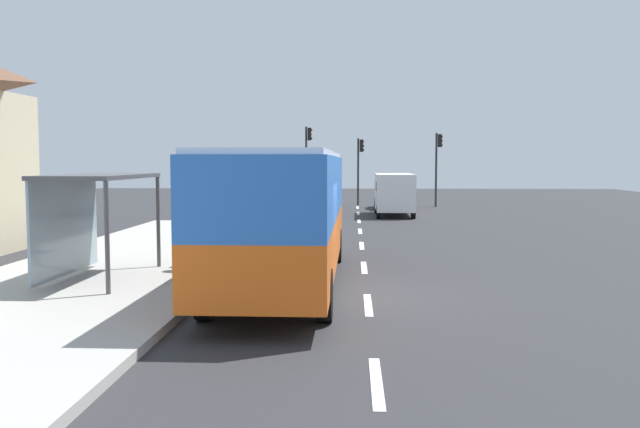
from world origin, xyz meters
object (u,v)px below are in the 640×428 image
Objects in this scene: traffic_light_median at (360,160)px; traffic_light_near_side at (438,158)px; white_van at (394,191)px; recycling_bin_yellow at (193,252)px; sedan_near at (390,196)px; bus_shelter at (87,199)px; bus at (284,209)px; recycling_bin_blue at (199,248)px; traffic_light_far_side at (308,154)px.

traffic_light_near_side is at bearing -17.43° from traffic_light_median.
white_van reaches higher than recycling_bin_yellow.
bus_shelter is (-8.71, -27.34, 1.31)m from sedan_near.
traffic_light_near_side is (3.20, 1.86, 2.43)m from sedan_near.
traffic_light_near_side is 1.21× the size of bus_shelter.
traffic_light_near_side reaches higher than bus.
traffic_light_median reaches higher than bus_shelter.
recycling_bin_yellow is 29.88m from traffic_light_median.
traffic_light_near_side reaches higher than recycling_bin_blue.
bus_shelter reaches higher than white_van.
bus is 27.36m from sedan_near.
bus is at bearing -98.44° from sedan_near.
white_van is at bearing 72.51° from recycling_bin_yellow.
bus_shelter is (-8.61, -21.69, 0.75)m from white_van.
traffic_light_median is at bearing 81.10° from recycling_bin_yellow.
white_van is at bearing -57.45° from traffic_light_far_side.
recycling_bin_blue is at bearing 144.40° from bus.
traffic_light_near_side is at bearing 30.17° from sedan_near.
traffic_light_far_side is (-5.40, 2.66, 2.72)m from sedan_near.
bus_shelter is (-4.70, -0.30, 0.25)m from bus.
traffic_light_median is 1.14× the size of bus_shelter.
recycling_bin_yellow is 0.70m from recycling_bin_blue.
traffic_light_near_side is (9.70, 27.82, 2.57)m from recycling_bin_yellow.
sedan_near is 26.08m from recycling_bin_blue.
bus is at bearing -35.60° from recycling_bin_blue.
traffic_light_near_side is 8.65m from traffic_light_far_side.
bus_shelter reaches higher than recycling_bin_blue.
bus is 2.42× the size of traffic_light_median.
bus is 30.60m from traffic_light_median.
traffic_light_median is (3.51, 0.80, -0.47)m from traffic_light_far_side.
traffic_light_median is (-1.79, 9.11, 1.70)m from white_van.
recycling_bin_blue is 28.92m from traffic_light_near_side.
sedan_near is 4.54m from traffic_light_median.
sedan_near is at bearing 75.57° from recycling_bin_blue.
bus_shelter is (-3.31, -30.00, -1.42)m from traffic_light_far_side.
traffic_light_far_side reaches higher than recycling_bin_blue.
recycling_bin_blue is 3.36m from bus_shelter.
bus is at bearing 3.61° from bus_shelter.
bus_shelter is at bearing -112.20° from traffic_light_near_side.
bus is at bearing -23.49° from recycling_bin_yellow.
recycling_bin_yellow is 0.18× the size of traffic_light_far_side.
bus_shelter is at bearing -107.68° from sedan_near.
bus reaches higher than sedan_near.
sedan_near is 1.11× the size of bus_shelter.
bus_shelter reaches higher than recycling_bin_yellow.
traffic_light_near_side is (9.70, 27.12, 2.57)m from recycling_bin_blue.
white_van reaches higher than recycling_bin_blue.
recycling_bin_blue is at bearing -104.43° from sedan_near.
bus_shelter is at bearing -148.09° from recycling_bin_yellow.
traffic_light_near_side reaches higher than traffic_light_median.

